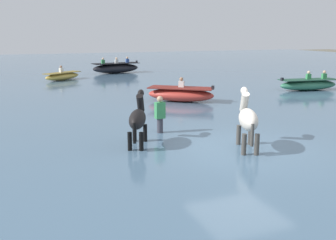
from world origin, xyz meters
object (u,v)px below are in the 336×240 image
(horse_trailing_pinto, at_px, (248,121))
(person_onlooker_left, at_px, (160,119))
(boat_distant_east, at_px, (308,85))
(boat_far_offshore, at_px, (181,94))
(horse_lead_black, at_px, (138,120))
(boat_near_port, at_px, (116,68))
(boat_mid_channel, at_px, (62,76))

(horse_trailing_pinto, height_order, person_onlooker_left, horse_trailing_pinto)
(boat_distant_east, relative_size, boat_far_offshore, 1.12)
(horse_trailing_pinto, bearing_deg, horse_lead_black, 152.01)
(boat_distant_east, relative_size, person_onlooker_left, 2.26)
(horse_trailing_pinto, distance_m, boat_near_port, 22.23)
(horse_lead_black, xyz_separation_m, horse_trailing_pinto, (2.79, -1.48, 0.07))
(horse_trailing_pinto, distance_m, boat_distant_east, 12.95)
(boat_far_offshore, height_order, boat_mid_channel, boat_far_offshore)
(horse_trailing_pinto, xyz_separation_m, boat_mid_channel, (-3.07, 18.86, -0.56))
(horse_trailing_pinto, relative_size, person_onlooker_left, 1.26)
(boat_near_port, height_order, person_onlooker_left, boat_near_port)
(horse_lead_black, relative_size, boat_distant_east, 0.53)
(horse_trailing_pinto, bearing_deg, boat_far_offshore, 80.60)
(boat_mid_channel, bearing_deg, boat_far_offshore, -68.27)
(boat_distant_east, distance_m, boat_far_offshore, 8.38)
(boat_near_port, xyz_separation_m, boat_mid_channel, (-4.65, -3.31, -0.14))
(boat_near_port, xyz_separation_m, boat_distant_east, (8.07, -13.54, -0.09))
(boat_near_port, bearing_deg, horse_trailing_pinto, -94.07)
(boat_distant_east, xyz_separation_m, person_onlooker_left, (-11.34, -6.02, 0.15))
(horse_trailing_pinto, relative_size, boat_far_offshore, 0.63)
(horse_trailing_pinto, xyz_separation_m, person_onlooker_left, (-1.70, 2.61, -0.35))
(boat_distant_east, height_order, boat_mid_channel, boat_distant_east)
(boat_distant_east, xyz_separation_m, boat_mid_channel, (-12.72, 10.23, -0.05))
(boat_near_port, bearing_deg, boat_mid_channel, -144.53)
(boat_mid_channel, bearing_deg, person_onlooker_left, -85.15)
(horse_lead_black, height_order, boat_far_offshore, horse_lead_black)
(boat_mid_channel, bearing_deg, boat_distant_east, -38.80)
(horse_trailing_pinto, distance_m, person_onlooker_left, 3.13)
(boat_near_port, distance_m, boat_far_offshore, 14.30)
(boat_near_port, bearing_deg, horse_lead_black, -101.94)
(horse_lead_black, relative_size, boat_far_offshore, 0.59)
(boat_distant_east, height_order, person_onlooker_left, person_onlooker_left)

